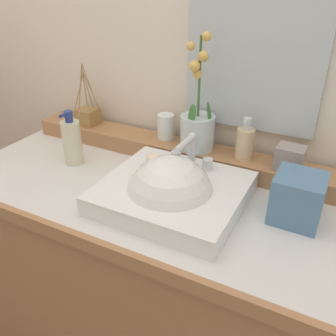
# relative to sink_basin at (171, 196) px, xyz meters

# --- Properties ---
(wall_back) EXTENTS (3.30, 0.20, 2.41)m
(wall_back) POSITION_rel_sink_basin_xyz_m (-0.05, 0.45, 0.35)
(wall_back) COLOR silver
(wall_back) RESTS_ON ground
(vanity_cabinet) EXTENTS (1.39, 0.60, 0.83)m
(vanity_cabinet) POSITION_rel_sink_basin_xyz_m (-0.05, 0.05, -0.44)
(vanity_cabinet) COLOR #A87349
(vanity_cabinet) RESTS_ON ground
(back_ledge) EXTENTS (1.31, 0.12, 0.06)m
(back_ledge) POSITION_rel_sink_basin_xyz_m (-0.05, 0.27, 0.01)
(back_ledge) COLOR #A87349
(back_ledge) RESTS_ON vanity_cabinet
(sink_basin) EXTENTS (0.41, 0.37, 0.28)m
(sink_basin) POSITION_rel_sink_basin_xyz_m (0.00, 0.00, 0.00)
(sink_basin) COLOR white
(sink_basin) RESTS_ON vanity_cabinet
(soap_bar) EXTENTS (0.07, 0.04, 0.02)m
(soap_bar) POSITION_rel_sink_basin_xyz_m (-0.11, 0.11, 0.05)
(soap_bar) COLOR #EFE0C3
(soap_bar) RESTS_ON sink_basin
(potted_plant) EXTENTS (0.12, 0.12, 0.39)m
(potted_plant) POSITION_rel_sink_basin_xyz_m (-0.03, 0.26, 0.12)
(potted_plant) COLOR silver
(potted_plant) RESTS_ON back_ledge
(soap_dispenser) EXTENTS (0.06, 0.06, 0.14)m
(soap_dispenser) POSITION_rel_sink_basin_xyz_m (0.13, 0.27, 0.09)
(soap_dispenser) COLOR #D3B68C
(soap_dispenser) RESTS_ON back_ledge
(tumbler_cup) EXTENTS (0.06, 0.06, 0.09)m
(tumbler_cup) POSITION_rel_sink_basin_xyz_m (-0.17, 0.29, 0.08)
(tumbler_cup) COLOR silver
(tumbler_cup) RESTS_ON back_ledge
(reed_diffuser) EXTENTS (0.11, 0.12, 0.24)m
(reed_diffuser) POSITION_rel_sink_basin_xyz_m (-0.51, 0.27, 0.07)
(reed_diffuser) COLOR olive
(reed_diffuser) RESTS_ON back_ledge
(trinket_box) EXTENTS (0.09, 0.07, 0.08)m
(trinket_box) POSITION_rel_sink_basin_xyz_m (0.28, 0.25, 0.08)
(trinket_box) COLOR gray
(trinket_box) RESTS_ON back_ledge
(lotion_bottle) EXTENTS (0.07, 0.07, 0.19)m
(lotion_bottle) POSITION_rel_sink_basin_xyz_m (-0.42, 0.07, 0.06)
(lotion_bottle) COLOR beige
(lotion_bottle) RESTS_ON vanity_cabinet
(tissue_box) EXTENTS (0.13, 0.13, 0.14)m
(tissue_box) POSITION_rel_sink_basin_xyz_m (0.34, 0.09, 0.04)
(tissue_box) COLOR #51799C
(tissue_box) RESTS_ON vanity_cabinet
(mirror) EXTENTS (0.43, 0.02, 0.46)m
(mirror) POSITION_rel_sink_basin_xyz_m (0.11, 0.34, 0.35)
(mirror) COLOR silver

